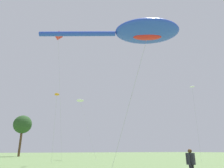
# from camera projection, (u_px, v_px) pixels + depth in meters

# --- Properties ---
(big_show_kite) EXTENTS (11.93, 7.61, 11.98)m
(big_show_kite) POSITION_uv_depth(u_px,v_px,m) (144.00, 32.00, 18.40)
(big_show_kite) COLOR blue
(big_show_kite) RESTS_ON ground
(person_photographer) EXTENTS (0.48, 0.42, 1.44)m
(person_photographer) POSITION_uv_depth(u_px,v_px,m) (191.00, 162.00, 9.78)
(person_photographer) COLOR black
(person_photographer) RESTS_ON ground
(small_kite_streamer_purple) EXTENTS (2.19, 5.02, 9.82)m
(small_kite_streamer_purple) POSITION_uv_depth(u_px,v_px,m) (80.00, 101.00, 35.53)
(small_kite_streamer_purple) COLOR white
(small_kite_streamer_purple) RESTS_ON ground
(small_kite_tiny_distant) EXTENTS (2.77, 2.65, 16.19)m
(small_kite_tiny_distant) POSITION_uv_depth(u_px,v_px,m) (58.00, 42.00, 27.10)
(small_kite_tiny_distant) COLOR red
(small_kite_tiny_distant) RESTS_ON ground
(small_kite_box_yellow) EXTENTS (0.98, 3.06, 7.38)m
(small_kite_box_yellow) POSITION_uv_depth(u_px,v_px,m) (57.00, 96.00, 22.74)
(small_kite_box_yellow) COLOR orange
(small_kite_box_yellow) RESTS_ON ground
(small_kite_triangle_green) EXTENTS (1.22, 1.14, 10.21)m
(small_kite_triangle_green) POSITION_uv_depth(u_px,v_px,m) (192.00, 88.00, 29.76)
(small_kite_triangle_green) COLOR white
(small_kite_triangle_green) RESTS_ON ground
(tree_broad_distant) EXTENTS (4.41, 4.41, 9.78)m
(tree_broad_distant) POSITION_uv_depth(u_px,v_px,m) (23.00, 125.00, 51.66)
(tree_broad_distant) COLOR #513823
(tree_broad_distant) RESTS_ON ground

